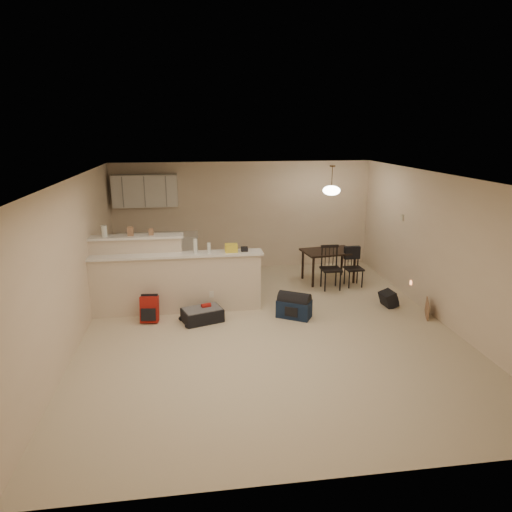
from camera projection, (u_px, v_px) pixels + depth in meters
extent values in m
plane|color=beige|center=(268.00, 327.00, 7.68)|extent=(7.00, 7.00, 0.00)
plane|color=white|center=(269.00, 177.00, 7.00)|extent=(7.00, 7.00, 0.00)
cube|color=beige|center=(244.00, 216.00, 10.68)|extent=(6.00, 0.02, 2.50)
cube|color=beige|center=(334.00, 361.00, 4.00)|extent=(6.00, 0.02, 2.50)
cube|color=beige|center=(74.00, 263.00, 6.94)|extent=(0.02, 7.00, 2.50)
cube|color=beige|center=(442.00, 249.00, 7.74)|extent=(0.02, 7.00, 2.50)
cube|color=beige|center=(177.00, 284.00, 8.19)|extent=(3.00, 0.28, 1.05)
cube|color=white|center=(176.00, 255.00, 8.05)|extent=(3.08, 0.38, 0.04)
cube|color=beige|center=(138.00, 274.00, 8.27)|extent=(1.60, 0.24, 1.35)
cube|color=white|center=(136.00, 237.00, 8.08)|extent=(1.68, 0.34, 0.04)
cube|color=white|center=(145.00, 191.00, 10.04)|extent=(1.40, 0.34, 0.70)
cube|color=white|center=(158.00, 255.00, 10.33)|extent=(1.80, 0.60, 0.90)
cube|color=beige|center=(402.00, 217.00, 9.15)|extent=(0.02, 0.12, 0.12)
cylinder|color=silver|center=(104.00, 231.00, 7.98)|extent=(0.10, 0.10, 0.20)
cube|color=#996E4F|center=(130.00, 231.00, 8.04)|extent=(0.10, 0.07, 0.16)
cube|color=#996E4F|center=(151.00, 232.00, 8.10)|extent=(0.08, 0.06, 0.12)
cylinder|color=silver|center=(195.00, 246.00, 8.05)|extent=(0.07, 0.07, 0.26)
cylinder|color=silver|center=(209.00, 248.00, 8.10)|extent=(0.06, 0.06, 0.18)
cube|color=#996E4F|center=(231.00, 248.00, 8.15)|extent=(0.22, 0.18, 0.14)
cube|color=#996E4F|center=(244.00, 249.00, 8.19)|extent=(0.12, 0.10, 0.08)
cube|color=black|center=(329.00, 251.00, 9.83)|extent=(1.19, 0.88, 0.04)
cylinder|color=black|center=(313.00, 272.00, 9.52)|extent=(0.05, 0.05, 0.65)
cylinder|color=black|center=(354.00, 269.00, 9.78)|extent=(0.05, 0.05, 0.65)
cylinder|color=black|center=(303.00, 265.00, 10.06)|extent=(0.05, 0.05, 0.65)
cylinder|color=black|center=(342.00, 261.00, 10.32)|extent=(0.05, 0.05, 0.65)
cylinder|color=brown|center=(332.00, 177.00, 9.40)|extent=(0.02, 0.02, 0.50)
cylinder|color=brown|center=(333.00, 166.00, 9.34)|extent=(0.12, 0.12, 0.03)
ellipsoid|color=white|center=(331.00, 190.00, 9.47)|extent=(0.36, 0.36, 0.20)
cube|color=black|center=(202.00, 315.00, 7.88)|extent=(0.76, 0.61, 0.22)
cube|color=#A81912|center=(150.00, 309.00, 7.84)|extent=(0.32, 0.21, 0.45)
cube|color=#12203A|center=(294.00, 309.00, 8.03)|extent=(0.66, 0.57, 0.32)
cube|color=black|center=(389.00, 299.00, 8.54)|extent=(0.25, 0.34, 0.28)
cube|color=#996E4F|center=(427.00, 309.00, 8.02)|extent=(0.16, 0.38, 0.31)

